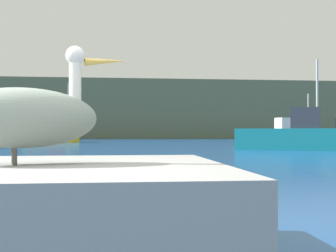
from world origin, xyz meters
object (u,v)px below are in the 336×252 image
at_px(fishing_boat_yellow, 53,133).
at_px(fishing_boat_teal, 290,135).
at_px(fishing_boat_green, 292,134).
at_px(pelican, 24,116).

relative_size(fishing_boat_yellow, fishing_boat_teal, 1.00).
xyz_separation_m(fishing_boat_green, fishing_boat_teal, (-6.41, -15.62, 0.04)).
height_order(pelican, fishing_boat_teal, fishing_boat_teal).
bearing_deg(fishing_boat_yellow, pelican, -86.98).
bearing_deg(pelican, fishing_boat_green, 49.36).
bearing_deg(pelican, fishing_boat_teal, 47.54).
distance_m(pelican, fishing_boat_teal, 22.22).
xyz_separation_m(pelican, fishing_boat_yellow, (-5.30, 38.79, -0.27)).
distance_m(pelican, fishing_boat_green, 39.08).
xyz_separation_m(fishing_boat_green, fishing_boat_yellow, (-21.64, 3.30, 0.06)).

